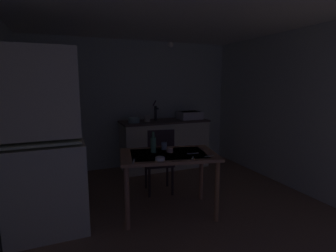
# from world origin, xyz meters

# --- Properties ---
(ground_plane) EXTENTS (4.91, 4.91, 0.00)m
(ground_plane) POSITION_xyz_m (0.00, 0.00, 0.00)
(ground_plane) COLOR #8B694E
(wall_back) EXTENTS (4.01, 0.10, 2.42)m
(wall_back) POSITION_xyz_m (0.00, 1.88, 1.21)
(wall_back) COLOR silver
(wall_back) RESTS_ON ground
(wall_right) EXTENTS (0.10, 3.76, 2.42)m
(wall_right) POSITION_xyz_m (2.00, 0.00, 1.21)
(wall_right) COLOR beige
(wall_right) RESTS_ON ground
(ceiling_slab) EXTENTS (4.01, 3.76, 0.10)m
(ceiling_slab) POSITION_xyz_m (0.00, 0.00, 2.47)
(ceiling_slab) COLOR silver
(hutch_cabinet) EXTENTS (0.82, 0.55, 2.00)m
(hutch_cabinet) POSITION_xyz_m (-1.52, -0.12, 0.94)
(hutch_cabinet) COLOR beige
(hutch_cabinet) RESTS_ON ground
(counter_cabinet) EXTENTS (1.67, 0.64, 0.92)m
(counter_cabinet) POSITION_xyz_m (0.49, 1.51, 0.46)
(counter_cabinet) COLOR beige
(counter_cabinet) RESTS_ON ground
(sink_basin) EXTENTS (0.44, 0.34, 0.15)m
(sink_basin) POSITION_xyz_m (1.03, 1.51, 1.00)
(sink_basin) COLOR white
(sink_basin) RESTS_ON counter_cabinet
(hand_pump) EXTENTS (0.05, 0.27, 0.39)m
(hand_pump) POSITION_xyz_m (0.33, 1.55, 1.09)
(hand_pump) COLOR #232328
(hand_pump) RESTS_ON counter_cabinet
(mixing_bowl_counter) EXTENTS (0.20, 0.20, 0.10)m
(mixing_bowl_counter) POSITION_xyz_m (-0.12, 1.46, 0.97)
(mixing_bowl_counter) COLOR #ADD1C1
(mixing_bowl_counter) RESTS_ON counter_cabinet
(stoneware_crock) EXTENTS (0.11, 0.11, 0.11)m
(stoneware_crock) POSITION_xyz_m (0.14, 1.48, 0.98)
(stoneware_crock) COLOR beige
(stoneware_crock) RESTS_ON counter_cabinet
(dining_table) EXTENTS (1.29, 0.95, 0.78)m
(dining_table) POSITION_xyz_m (-0.13, -0.22, 0.67)
(dining_table) COLOR #A06E4C
(dining_table) RESTS_ON ground
(chair_far_side) EXTENTS (0.46, 0.46, 0.98)m
(chair_far_side) POSITION_xyz_m (-0.03, 0.37, 0.51)
(chair_far_side) COLOR #2E2022
(chair_far_side) RESTS_ON ground
(serving_bowl_wide) EXTENTS (0.11, 0.11, 0.03)m
(serving_bowl_wide) POSITION_xyz_m (-0.33, -0.44, 0.79)
(serving_bowl_wide) COLOR white
(serving_bowl_wide) RESTS_ON dining_table
(mug_dark) EXTENTS (0.07, 0.07, 0.09)m
(mug_dark) POSITION_xyz_m (-0.11, 0.00, 0.82)
(mug_dark) COLOR #9EB2C6
(mug_dark) RESTS_ON dining_table
(teacup_mint) EXTENTS (0.08, 0.08, 0.06)m
(teacup_mint) POSITION_xyz_m (-0.10, -0.17, 0.81)
(teacup_mint) COLOR tan
(teacup_mint) RESTS_ON dining_table
(glass_bottle) EXTENTS (0.07, 0.07, 0.26)m
(glass_bottle) POSITION_xyz_m (-0.29, -0.10, 0.88)
(glass_bottle) COLOR #4C7F56
(glass_bottle) RESTS_ON dining_table
(table_knife) EXTENTS (0.08, 0.18, 0.00)m
(table_knife) POSITION_xyz_m (-0.62, -0.38, 0.78)
(table_knife) COLOR silver
(table_knife) RESTS_ON dining_table
(teaspoon_near_bowl) EXTENTS (0.15, 0.05, 0.00)m
(teaspoon_near_bowl) POSITION_xyz_m (0.14, -0.33, 0.78)
(teaspoon_near_bowl) COLOR beige
(teaspoon_near_bowl) RESTS_ON dining_table
(teaspoon_by_cup) EXTENTS (0.13, 0.02, 0.00)m
(teaspoon_by_cup) POSITION_xyz_m (0.26, -0.51, 0.78)
(teaspoon_by_cup) COLOR beige
(teaspoon_by_cup) RESTS_ON dining_table
(serving_spoon) EXTENTS (0.09, 0.13, 0.00)m
(serving_spoon) POSITION_xyz_m (0.04, -0.52, 0.78)
(serving_spoon) COLOR beige
(serving_spoon) RESTS_ON dining_table
(pendant_bulb) EXTENTS (0.08, 0.08, 0.08)m
(pendant_bulb) POSITION_xyz_m (0.13, 0.35, 2.15)
(pendant_bulb) COLOR #F9EFCC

